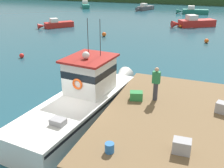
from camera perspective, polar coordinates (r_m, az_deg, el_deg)
name	(u,v)px	position (r m, az deg, el deg)	size (l,w,h in m)	color
ground_plane	(76,120)	(13.35, -7.82, -7.79)	(200.00, 200.00, 0.00)	#1E4C5B
dock	(175,119)	(11.52, 13.58, -7.39)	(6.00, 9.00, 1.20)	#4C3D2D
main_fishing_boat	(84,99)	(13.13, -6.11, -3.28)	(3.31, 9.93, 4.80)	white
crate_stack_near_edge	(182,146)	(9.28, 14.93, -12.92)	(0.60, 0.44, 0.48)	#9E9EA3
crate_single_far	(223,108)	(12.28, 23.06, -4.79)	(0.60, 0.44, 0.47)	#9E9EA3
crate_stack_mid_dock	(136,96)	(12.54, 5.29, -2.55)	(0.60, 0.44, 0.40)	#2D8442
bait_bucket	(110,148)	(9.03, -0.54, -13.68)	(0.32, 0.32, 0.34)	#2866B2
deckhand_by_the_boat	(156,83)	(12.37, 9.54, 0.20)	(0.36, 0.22, 1.63)	#383842
moored_boat_near_channel	(145,8)	(56.38, 7.14, 16.13)	(2.87, 5.29, 1.34)	#4C4C51
moored_boat_outer_mooring	(85,5)	(60.51, -5.83, 16.66)	(3.86, 5.43, 1.44)	#196B5B
moored_boat_mid_harbor	(57,24)	(37.78, -11.95, 12.61)	(4.02, 4.25, 1.24)	red
moored_boat_far_left	(193,11)	(52.49, 17.21, 14.90)	(5.79, 2.11, 1.45)	#196B5B
moored_boat_off_the_point	(194,23)	(39.30, 17.42, 12.64)	(5.95, 4.54, 1.61)	red
mooring_buoy_channel_marker	(207,41)	(29.97, 19.87, 8.83)	(0.46, 0.46, 0.46)	#EA5B19
mooring_buoy_outer	(180,26)	(37.96, 14.63, 12.08)	(0.41, 0.41, 0.41)	#EA5B19
mooring_buoy_inshore	(22,56)	(24.29, -19.05, 5.85)	(0.40, 0.40, 0.40)	red
mooring_buoy_spare_mooring	(104,34)	(31.33, -1.74, 10.75)	(0.51, 0.51, 0.51)	#EA5B19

